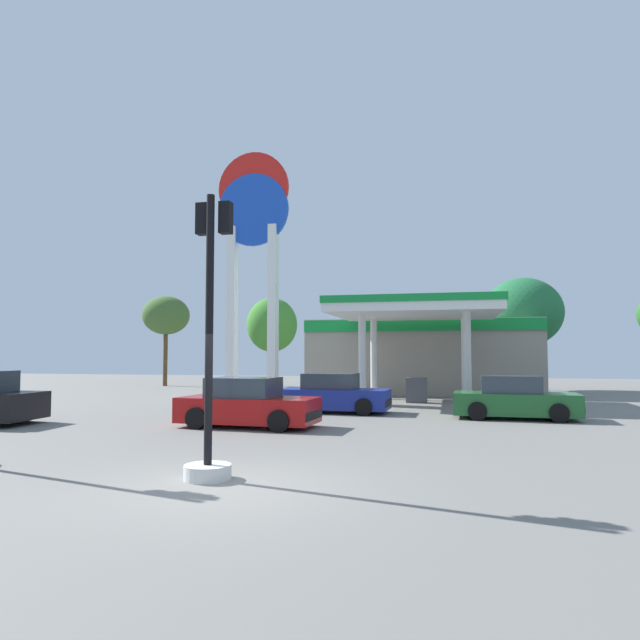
# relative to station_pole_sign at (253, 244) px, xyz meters

# --- Properties ---
(ground_plane) EXTENTS (90.00, 90.00, 0.00)m
(ground_plane) POSITION_rel_station_pole_sign_xyz_m (5.53, -16.82, -7.42)
(ground_plane) COLOR slate
(ground_plane) RESTS_ON ground
(gas_station) EXTENTS (12.19, 12.81, 4.50)m
(gas_station) POSITION_rel_station_pole_sign_xyz_m (7.68, 5.85, -5.20)
(gas_station) COLOR gray
(gas_station) RESTS_ON ground
(station_pole_sign) EXTENTS (3.50, 0.56, 11.88)m
(station_pole_sign) POSITION_rel_station_pole_sign_xyz_m (0.00, 0.00, 0.00)
(station_pole_sign) COLOR white
(station_pole_sign) RESTS_ON ground
(car_1) EXTENTS (4.15, 2.03, 1.46)m
(car_1) POSITION_rel_station_pole_sign_xyz_m (3.27, -9.55, -6.76)
(car_1) COLOR black
(car_1) RESTS_ON ground
(car_2) EXTENTS (4.07, 1.94, 1.44)m
(car_2) POSITION_rel_station_pole_sign_xyz_m (4.93, -4.90, -6.77)
(car_2) COLOR black
(car_2) RESTS_ON ground
(car_3) EXTENTS (4.04, 1.93, 1.43)m
(car_3) POSITION_rel_station_pole_sign_xyz_m (11.21, -5.59, -6.77)
(car_3) COLOR black
(car_3) RESTS_ON ground
(traffic_signal_0) EXTENTS (0.81, 0.81, 4.97)m
(traffic_signal_0) POSITION_rel_station_pole_sign_xyz_m (5.03, -16.28, -5.66)
(traffic_signal_0) COLOR silver
(traffic_signal_0) RESTS_ON ground
(tree_0) EXTENTS (3.16, 3.16, 6.08)m
(tree_0) POSITION_rel_station_pole_sign_xyz_m (-9.63, 9.63, -2.68)
(tree_0) COLOR brown
(tree_0) RESTS_ON ground
(tree_1) EXTENTS (3.42, 3.42, 5.96)m
(tree_1) POSITION_rel_station_pole_sign_xyz_m (-2.57, 11.13, -3.31)
(tree_1) COLOR brown
(tree_1) RESTS_ON ground
(tree_2) EXTENTS (3.90, 3.90, 5.83)m
(tree_2) POSITION_rel_station_pole_sign_xyz_m (6.11, 9.79, -3.17)
(tree_2) COLOR brown
(tree_2) RESTS_ON ground
(tree_3) EXTENTS (4.66, 4.66, 6.73)m
(tree_3) POSITION_rel_station_pole_sign_xyz_m (13.47, 10.32, -2.78)
(tree_3) COLOR brown
(tree_3) RESTS_ON ground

